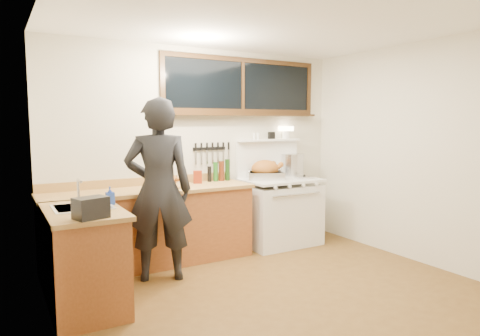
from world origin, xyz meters
TOP-DOWN VIEW (x-y plane):
  - ground_plane at (0.00, 0.00)m, footprint 4.00×3.50m
  - room_shell at (0.00, 0.00)m, footprint 4.10×3.60m
  - counter_back at (-0.80, 1.45)m, footprint 2.44×0.64m
  - counter_left at (-1.70, 0.62)m, footprint 0.64×1.09m
  - sink_unit at (-1.68, 0.70)m, footprint 0.50×0.45m
  - vintage_stove at (1.00, 1.41)m, footprint 1.02×0.74m
  - back_window at (0.60, 1.72)m, footprint 2.32×0.13m
  - left_doorway at (-1.99, -0.55)m, footprint 0.02×1.04m
  - knife_strip at (0.12, 1.73)m, footprint 0.52×0.03m
  - man at (-0.87, 0.96)m, footprint 0.81×0.67m
  - soap_bottle at (-1.43, 0.71)m, footprint 0.08×0.08m
  - toaster at (-1.70, 0.20)m, footprint 0.29×0.24m
  - cutting_board at (-0.61, 1.40)m, footprint 0.50×0.44m
  - roast_turkey at (0.81, 1.48)m, footprint 0.59×0.53m
  - stockpot at (1.39, 1.65)m, footprint 0.35×0.35m
  - saucepan at (0.94, 1.59)m, footprint 0.20×0.30m
  - pot_lid at (1.35, 1.32)m, footprint 0.29×0.29m
  - coffee_tin at (-0.14, 1.58)m, footprint 0.13×0.12m
  - pitcher at (-0.37, 1.59)m, footprint 0.11×0.11m
  - bottle_cluster at (0.20, 1.63)m, footprint 0.32×0.07m

SIDE VIEW (x-z plane):
  - ground_plane at x=0.00m, z-range -0.02..0.00m
  - counter_left at x=-1.70m, z-range 0.00..0.90m
  - counter_back at x=-0.80m, z-range -0.05..0.95m
  - vintage_stove at x=1.00m, z-range -0.33..1.27m
  - sink_unit at x=-1.68m, z-range 0.66..1.03m
  - pot_lid at x=1.35m, z-range 0.89..0.93m
  - cutting_board at x=-0.61m, z-range 0.88..1.03m
  - man at x=-0.87m, z-range 0.00..1.92m
  - saucepan at x=0.94m, z-range 0.90..1.02m
  - coffee_tin at x=-0.14m, z-range 0.90..1.06m
  - pitcher at x=-0.37m, z-range 0.90..1.07m
  - soap_bottle at x=-1.43m, z-range 0.90..1.07m
  - toaster at x=-1.70m, z-range 0.90..1.07m
  - roast_turkey at x=0.81m, z-range 0.87..1.13m
  - bottle_cluster at x=0.20m, z-range 0.89..1.17m
  - stockpot at x=1.39m, z-range 0.90..1.21m
  - left_doorway at x=-1.99m, z-range 0.00..2.17m
  - knife_strip at x=0.12m, z-range 1.17..1.45m
  - room_shell at x=0.00m, z-range 0.32..2.97m
  - back_window at x=0.60m, z-range 1.68..2.45m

